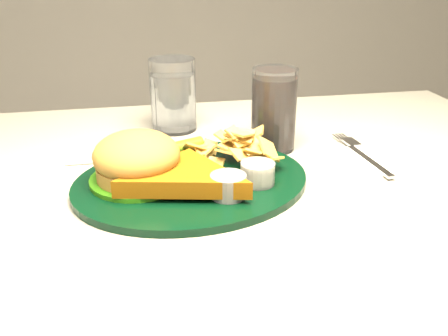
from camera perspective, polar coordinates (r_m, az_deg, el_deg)
The scene contains 5 objects.
dinner_plate at distance 0.68m, azimuth -3.77°, elevation 0.90°, with size 0.33×0.27×0.07m, color black, non-canonical shape.
water_glass at distance 0.89m, azimuth -5.84°, elevation 8.30°, with size 0.08×0.08×0.13m, color white.
cola_glass at distance 0.80m, azimuth 5.72°, elevation 6.66°, with size 0.07×0.07×0.13m, color black.
fork_napkin at distance 0.79m, azimuth 16.00°, elevation 1.04°, with size 0.12×0.16×0.01m, color white, non-canonical shape.
wrapped_straw at distance 0.78m, azimuth -10.11°, elevation 1.05°, with size 0.21×0.07×0.01m, color white, non-canonical shape.
Camera 1 is at (-0.07, -0.61, 1.05)m, focal length 40.00 mm.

